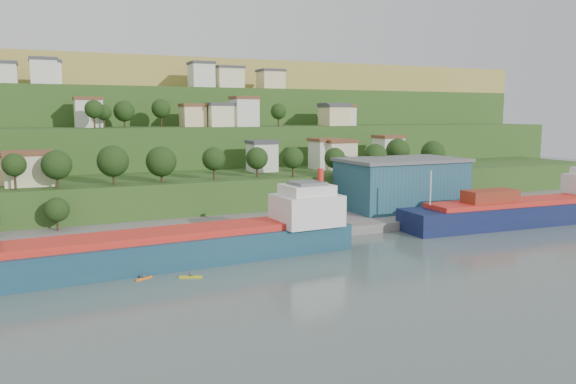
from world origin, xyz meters
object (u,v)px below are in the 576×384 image
cargo_ship_far (531,212)px  warehouse (401,183)px  cargo_ship_near (183,247)px  kayak_orange (144,278)px

cargo_ship_far → warehouse: bearing=139.8°
cargo_ship_far → warehouse: cargo_ship_far is taller
cargo_ship_near → kayak_orange: 10.97m
warehouse → kayak_orange: (-70.35, -30.04, -8.22)m
warehouse → cargo_ship_far: bearing=-42.9°
cargo_ship_near → warehouse: 66.63m
cargo_ship_near → cargo_ship_far: 84.90m
kayak_orange → warehouse: bearing=-1.0°
warehouse → kayak_orange: size_ratio=10.71×
cargo_ship_far → warehouse: 31.49m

